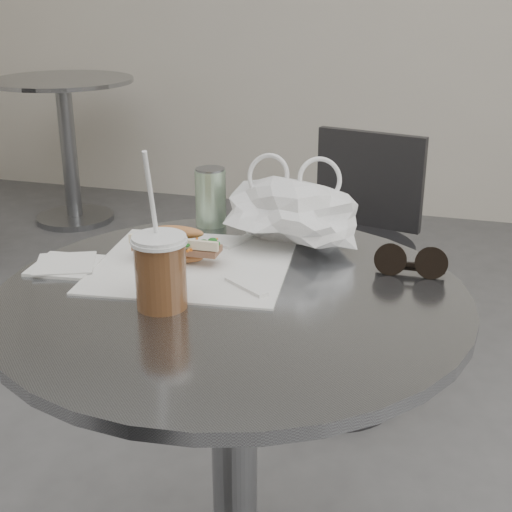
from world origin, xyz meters
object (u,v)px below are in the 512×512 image
(cafe_table, at_px, (234,435))
(iced_coffee, at_px, (161,270))
(bg_table, at_px, (67,133))
(sunglasses, at_px, (411,264))
(banh_mi, at_px, (178,245))
(chair_far, at_px, (345,287))
(drink_can, at_px, (211,197))

(cafe_table, relative_size, iced_coffee, 3.10)
(bg_table, relative_size, sunglasses, 6.04)
(banh_mi, bearing_deg, chair_far, 76.97)
(cafe_table, xyz_separation_m, sunglasses, (0.27, 0.15, 0.30))
(sunglasses, height_order, drink_can, drink_can)
(iced_coffee, relative_size, drink_can, 2.09)
(cafe_table, distance_m, bg_table, 2.72)
(bg_table, bearing_deg, chair_far, -37.66)
(iced_coffee, bearing_deg, cafe_table, 43.48)
(banh_mi, bearing_deg, bg_table, 123.39)
(cafe_table, height_order, banh_mi, banh_mi)
(banh_mi, distance_m, iced_coffee, 0.18)
(bg_table, bearing_deg, banh_mi, -55.12)
(cafe_table, bearing_deg, drink_can, 115.33)
(bg_table, bearing_deg, drink_can, -52.49)
(banh_mi, distance_m, sunglasses, 0.40)
(cafe_table, bearing_deg, iced_coffee, -136.52)
(drink_can, bearing_deg, bg_table, 127.51)
(chair_far, xyz_separation_m, iced_coffee, (-0.13, -1.01, 0.44))
(bg_table, xyz_separation_m, iced_coffee, (1.51, -2.28, 0.33))
(iced_coffee, bearing_deg, bg_table, 123.57)
(chair_far, bearing_deg, bg_table, -24.48)
(bg_table, relative_size, banh_mi, 3.88)
(cafe_table, bearing_deg, chair_far, 87.43)
(banh_mi, relative_size, drink_can, 1.63)
(cafe_table, height_order, sunglasses, sunglasses)
(bg_table, bearing_deg, iced_coffee, -56.43)
(cafe_table, bearing_deg, sunglasses, 28.96)
(drink_can, bearing_deg, iced_coffee, -81.55)
(bg_table, distance_m, iced_coffee, 2.76)
(iced_coffee, xyz_separation_m, drink_can, (-0.06, 0.38, -0.00))
(bg_table, distance_m, sunglasses, 2.79)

